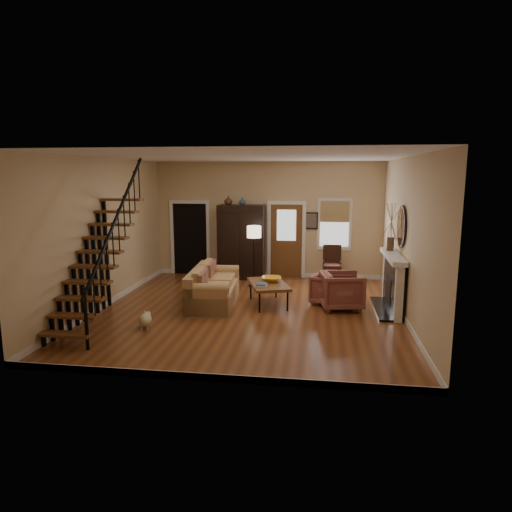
# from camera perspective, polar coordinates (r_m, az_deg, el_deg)

# --- Properties ---
(room) EXTENTS (7.00, 7.33, 3.30)m
(room) POSITION_cam_1_polar(r_m,az_deg,el_deg) (11.50, -1.60, 2.99)
(room) COLOR brown
(room) RESTS_ON ground
(staircase) EXTENTS (0.94, 2.80, 3.20)m
(staircase) POSITION_cam_1_polar(r_m,az_deg,el_deg) (9.33, -19.34, 1.33)
(staircase) COLOR brown
(staircase) RESTS_ON ground
(fireplace) EXTENTS (0.33, 1.95, 2.30)m
(fireplace) POSITION_cam_1_polar(r_m,az_deg,el_deg) (10.36, 16.93, -2.56)
(fireplace) COLOR black
(fireplace) RESTS_ON ground
(armoire) EXTENTS (1.30, 0.60, 2.10)m
(armoire) POSITION_cam_1_polar(r_m,az_deg,el_deg) (12.96, -1.82, 1.78)
(armoire) COLOR black
(armoire) RESTS_ON ground
(vase_a) EXTENTS (0.24, 0.24, 0.25)m
(vase_a) POSITION_cam_1_polar(r_m,az_deg,el_deg) (12.81, -3.48, 6.94)
(vase_a) COLOR #4C2619
(vase_a) RESTS_ON armoire
(vase_b) EXTENTS (0.20, 0.20, 0.21)m
(vase_b) POSITION_cam_1_polar(r_m,az_deg,el_deg) (12.74, -1.70, 6.85)
(vase_b) COLOR #334C60
(vase_b) RESTS_ON armoire
(sofa) EXTENTS (1.09, 2.25, 0.82)m
(sofa) POSITION_cam_1_polar(r_m,az_deg,el_deg) (10.52, -5.33, -3.81)
(sofa) COLOR tan
(sofa) RESTS_ON ground
(coffee_table) EXTENTS (1.15, 1.50, 0.51)m
(coffee_table) POSITION_cam_1_polar(r_m,az_deg,el_deg) (10.44, 1.55, -4.74)
(coffee_table) COLOR brown
(coffee_table) RESTS_ON ground
(bowl) EXTENTS (0.45, 0.45, 0.11)m
(bowl) POSITION_cam_1_polar(r_m,az_deg,el_deg) (10.50, 1.92, -2.91)
(bowl) COLOR gold
(bowl) RESTS_ON coffee_table
(books) EXTENTS (0.24, 0.33, 0.06)m
(books) POSITION_cam_1_polar(r_m,az_deg,el_deg) (10.09, 0.68, -3.59)
(books) COLOR beige
(books) RESTS_ON coffee_table
(armchair_left) EXTENTS (1.03, 1.01, 0.82)m
(armchair_left) POSITION_cam_1_polar(r_m,az_deg,el_deg) (10.26, 10.65, -4.29)
(armchair_left) COLOR maroon
(armchair_left) RESTS_ON ground
(armchair_right) EXTENTS (0.96, 0.95, 0.70)m
(armchair_right) POSITION_cam_1_polar(r_m,az_deg,el_deg) (10.60, 9.23, -4.11)
(armchair_right) COLOR maroon
(armchair_right) RESTS_ON ground
(floor_lamp) EXTENTS (0.44, 0.44, 1.62)m
(floor_lamp) POSITION_cam_1_polar(r_m,az_deg,el_deg) (12.03, -0.24, -0.04)
(floor_lamp) COLOR black
(floor_lamp) RESTS_ON ground
(side_chair) EXTENTS (0.54, 0.54, 1.02)m
(side_chair) POSITION_cam_1_polar(r_m,az_deg,el_deg) (12.67, 9.48, -1.03)
(side_chair) COLOR #331B10
(side_chair) RESTS_ON ground
(dog) EXTENTS (0.33, 0.46, 0.30)m
(dog) POSITION_cam_1_polar(r_m,az_deg,el_deg) (9.15, -13.66, -7.87)
(dog) COLOR beige
(dog) RESTS_ON ground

